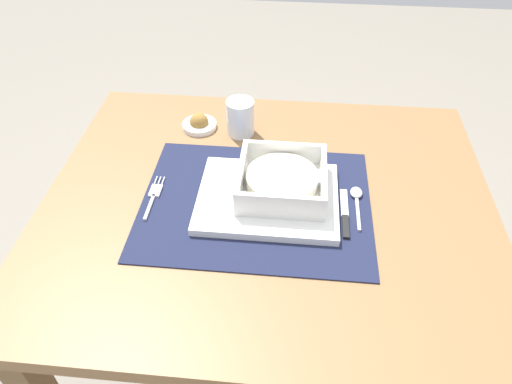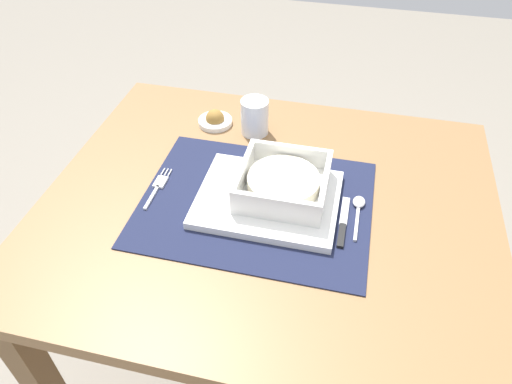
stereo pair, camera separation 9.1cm
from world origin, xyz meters
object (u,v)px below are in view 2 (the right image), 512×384
(butter_knife, at_px, (343,224))
(fork, at_px, (159,185))
(spoon, at_px, (359,207))
(bread_knife, at_px, (333,211))
(condiment_saucer, at_px, (215,120))
(dining_table, at_px, (268,238))
(drinking_glass, at_px, (255,118))
(porridge_bowl, at_px, (283,183))

(butter_knife, bearing_deg, fork, 177.36)
(spoon, bearing_deg, bread_knife, -158.52)
(fork, bearing_deg, condiment_saucer, 83.30)
(condiment_saucer, bearing_deg, butter_knife, -39.40)
(dining_table, relative_size, drinking_glass, 10.69)
(porridge_bowl, bearing_deg, spoon, 1.06)
(spoon, bearing_deg, dining_table, -178.47)
(spoon, relative_size, butter_knife, 0.87)
(fork, distance_m, butter_knife, 0.38)
(dining_table, distance_m, spoon, 0.21)
(spoon, height_order, bread_knife, spoon)
(condiment_saucer, bearing_deg, porridge_bowl, -47.04)
(spoon, xyz_separation_m, condiment_saucer, (-0.35, 0.22, 0.00))
(butter_knife, xyz_separation_m, drinking_glass, (-0.23, 0.26, 0.03))
(porridge_bowl, distance_m, condiment_saucer, 0.30)
(fork, distance_m, bread_knife, 0.35)
(fork, xyz_separation_m, spoon, (0.40, 0.03, 0.00))
(dining_table, height_order, spoon, spoon)
(dining_table, xyz_separation_m, condiment_saucer, (-0.18, 0.24, 0.12))
(bread_knife, xyz_separation_m, condiment_saucer, (-0.31, 0.24, 0.00))
(porridge_bowl, height_order, spoon, porridge_bowl)
(bread_knife, bearing_deg, spoon, 25.06)
(drinking_glass, bearing_deg, condiment_saucer, 173.57)
(fork, relative_size, bread_knife, 0.91)
(dining_table, height_order, porridge_bowl, porridge_bowl)
(bread_knife, bearing_deg, fork, -179.80)
(condiment_saucer, bearing_deg, fork, -100.48)
(dining_table, xyz_separation_m, butter_knife, (0.15, -0.04, 0.11))
(dining_table, height_order, condiment_saucer, condiment_saucer)
(dining_table, relative_size, bread_knife, 6.50)
(porridge_bowl, xyz_separation_m, drinking_glass, (-0.11, 0.21, -0.00))
(spoon, relative_size, bread_knife, 0.86)
(bread_knife, bearing_deg, porridge_bowl, 168.49)
(butter_knife, height_order, condiment_saucer, condiment_saucer)
(condiment_saucer, bearing_deg, drinking_glass, -6.43)
(dining_table, xyz_separation_m, bread_knife, (0.13, -0.01, 0.11))
(dining_table, relative_size, porridge_bowl, 5.29)
(dining_table, bearing_deg, butter_knife, -13.32)
(bread_knife, bearing_deg, drinking_glass, 131.65)
(dining_table, xyz_separation_m, fork, (-0.23, -0.01, 0.11))
(spoon, bearing_deg, fork, 179.76)
(porridge_bowl, xyz_separation_m, spoon, (0.15, 0.00, -0.03))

